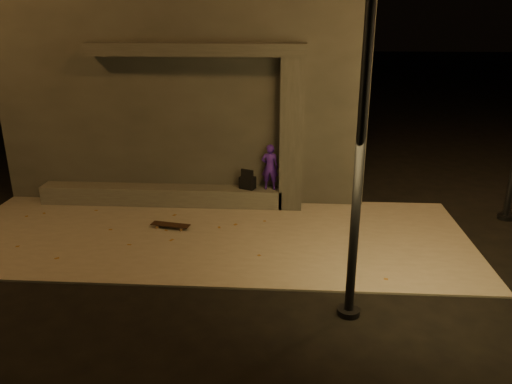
# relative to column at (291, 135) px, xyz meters

# --- Properties ---
(ground) EXTENTS (120.00, 120.00, 0.00)m
(ground) POSITION_rel_column_xyz_m (-1.70, -3.75, -1.84)
(ground) COLOR black
(ground) RESTS_ON ground
(sidewalk) EXTENTS (11.00, 4.40, 0.04)m
(sidewalk) POSITION_rel_column_xyz_m (-1.70, -1.75, -1.82)
(sidewalk) COLOR slate
(sidewalk) RESTS_ON ground
(building) EXTENTS (9.00, 5.10, 5.22)m
(building) POSITION_rel_column_xyz_m (-2.70, 2.74, 0.77)
(building) COLOR #373532
(building) RESTS_ON ground
(ledge) EXTENTS (6.00, 0.55, 0.45)m
(ledge) POSITION_rel_column_xyz_m (-3.20, 0.00, -1.58)
(ledge) COLOR #4E4C47
(ledge) RESTS_ON sidewalk
(column) EXTENTS (0.55, 0.55, 3.60)m
(column) POSITION_rel_column_xyz_m (0.00, 0.00, 0.00)
(column) COLOR #373532
(column) RESTS_ON sidewalk
(canopy) EXTENTS (5.00, 0.70, 0.28)m
(canopy) POSITION_rel_column_xyz_m (-2.20, 0.05, 1.94)
(canopy) COLOR #373532
(canopy) RESTS_ON column
(skateboarder) EXTENTS (0.43, 0.30, 1.12)m
(skateboarder) POSITION_rel_column_xyz_m (-0.50, 0.00, -0.79)
(skateboarder) COLOR #391796
(skateboarder) RESTS_ON ledge
(backpack) EXTENTS (0.43, 0.36, 0.51)m
(backpack) POSITION_rel_column_xyz_m (-1.04, 0.00, -1.17)
(backpack) COLOR black
(backpack) RESTS_ON ledge
(skateboard) EXTENTS (0.89, 0.38, 0.10)m
(skateboard) POSITION_rel_column_xyz_m (-2.64, -1.50, -1.72)
(skateboard) COLOR black
(skateboard) RESTS_ON sidewalk
(street_lamp_0) EXTENTS (0.36, 0.36, 7.89)m
(street_lamp_0) POSITION_rel_column_xyz_m (0.94, -4.59, 2.61)
(street_lamp_0) COLOR black
(street_lamp_0) RESTS_ON ground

